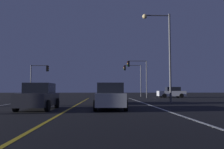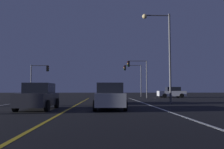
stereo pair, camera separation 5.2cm
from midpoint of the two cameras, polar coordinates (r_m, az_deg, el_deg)
The scene contains 10 objects.
lane_edge_right at distance 14.18m, azimuth 13.66°, elevation -8.81°, with size 0.16×42.51×0.01m, color silver.
lane_center_divider at distance 13.86m, azimuth -11.56°, elevation -8.95°, with size 0.16×42.51×0.01m, color gold.
car_crossing_side at distance 38.10m, azimuth 14.62°, elevation -4.33°, with size 4.30×2.02×1.70m.
car_oncoming at distance 15.54m, azimuth -17.64°, elevation -5.26°, with size 2.02×4.30×1.70m.
car_ahead_far at distance 21.06m, azimuth -1.08°, elevation -5.00°, with size 2.02×4.30×1.70m.
car_lead_same_lane at distance 15.02m, azimuth -0.50°, elevation -5.49°, with size 2.02×4.30×1.70m.
traffic_light_near_right at distance 35.86m, azimuth 6.38°, elevation 1.04°, with size 3.10×0.36×5.77m.
traffic_light_near_left at distance 36.79m, azimuth -17.37°, elevation 0.23°, with size 2.79×0.36×5.01m.
traffic_light_far_right at distance 41.29m, azimuth 5.22°, elevation 0.31°, with size 3.17×0.36×5.67m.
street_lamp_right_far at distance 21.83m, azimuth 12.66°, elevation 6.87°, with size 2.61×0.44×8.29m.
Camera 2 is at (2.32, 1.64, 1.28)m, focal length 36.94 mm.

